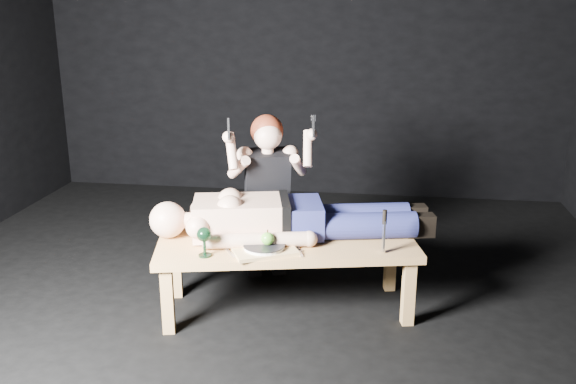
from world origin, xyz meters
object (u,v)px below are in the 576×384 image
Objects in this scene: goblet at (204,242)px; carving_knife at (384,232)px; lying_man at (294,213)px; serving_tray at (264,250)px; kneeling_woman at (266,195)px; table at (287,276)px.

goblet is 0.67× the size of carving_knife.
lying_man is 0.36m from serving_tray.
lying_man is at bearing -72.92° from kneeling_woman.
lying_man is 9.67× the size of goblet.
serving_tray is 0.70m from carving_knife.
lying_man is 4.74× the size of serving_tray.
carving_knife is (0.58, -0.09, 0.35)m from table.
table is 6.00× the size of carving_knife.
lying_man is at bearing 42.58° from goblet.
serving_tray is at bearing -125.85° from lying_man.
lying_man is at bearing 67.16° from table.
lying_man is 0.59m from carving_knife.
carving_knife reaches higher than goblet.
serving_tray is at bearing -134.30° from table.
table is at bearing 158.92° from carving_knife.
kneeling_woman is at bearing 99.02° from serving_tray.
kneeling_woman is 3.33× the size of serving_tray.
goblet is (-0.43, -0.29, 0.31)m from table.
kneeling_woman reaches higher than carving_knife.
lying_man is 0.62m from goblet.
lying_man reaches higher than table.
kneeling_woman reaches higher than table.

